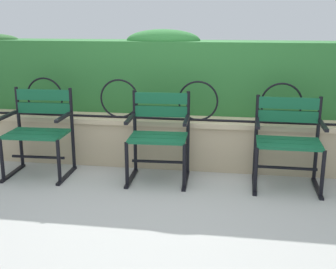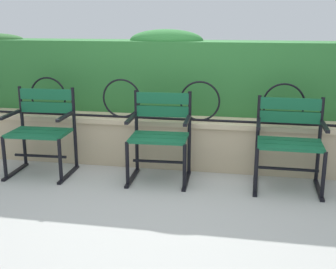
# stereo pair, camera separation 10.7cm
# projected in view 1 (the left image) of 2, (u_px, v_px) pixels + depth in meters

# --- Properties ---
(ground_plane) EXTENTS (60.00, 60.00, 0.00)m
(ground_plane) POSITION_uv_depth(u_px,v_px,m) (165.00, 199.00, 3.91)
(ground_plane) COLOR #ADADA8
(stone_wall) EXTENTS (7.85, 0.41, 0.52)m
(stone_wall) POSITION_uv_depth(u_px,v_px,m) (179.00, 142.00, 4.75)
(stone_wall) COLOR tan
(stone_wall) RESTS_ON ground
(iron_arch_fence) EXTENTS (7.30, 0.02, 0.42)m
(iron_arch_fence) POSITION_uv_depth(u_px,v_px,m) (161.00, 102.00, 4.59)
(iron_arch_fence) COLOR black
(iron_arch_fence) RESTS_ON stone_wall
(hedge_row) EXTENTS (7.69, 0.52, 0.93)m
(hedge_row) POSITION_uv_depth(u_px,v_px,m) (188.00, 74.00, 4.98)
(hedge_row) COLOR #2D7033
(hedge_row) RESTS_ON stone_wall
(park_chair_left) EXTENTS (0.64, 0.54, 0.87)m
(park_chair_left) POSITION_uv_depth(u_px,v_px,m) (39.00, 129.00, 4.45)
(park_chair_left) COLOR #145B38
(park_chair_left) RESTS_ON ground
(park_chair_centre) EXTENTS (0.61, 0.55, 0.86)m
(park_chair_centre) POSITION_uv_depth(u_px,v_px,m) (159.00, 134.00, 4.31)
(park_chair_centre) COLOR #145B38
(park_chair_centre) RESTS_ON ground
(park_chair_right) EXTENTS (0.63, 0.53, 0.84)m
(park_chair_right) POSITION_uv_depth(u_px,v_px,m) (288.00, 139.00, 4.12)
(park_chair_right) COLOR #145B38
(park_chair_right) RESTS_ON ground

